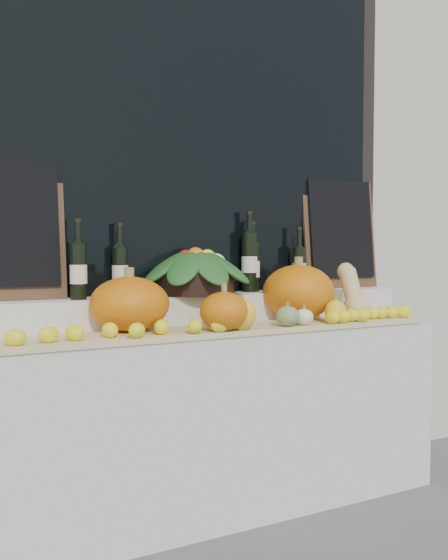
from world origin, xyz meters
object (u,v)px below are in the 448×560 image
Objects in this scene: butternut_squash at (353,295)px; wine_bottle_tall at (249,262)px; pumpkin_left at (130,304)px; pumpkin_right at (298,292)px; produce_bowl at (196,271)px.

butternut_squash is 0.68× the size of wine_bottle_tall.
pumpkin_right is at bearing 1.07° from pumpkin_left.
wine_bottle_tall is at bearing 130.05° from pumpkin_right.
wine_bottle_tall reaches higher than butternut_squash.
pumpkin_right is 1.27× the size of butternut_squash.
wine_bottle_tall is at bearing 145.21° from butternut_squash.
pumpkin_left is at bearing -178.93° from pumpkin_right.
produce_bowl reaches higher than butternut_squash.
pumpkin_left is at bearing 175.81° from butternut_squash.
pumpkin_left is 1.21× the size of butternut_squash.
pumpkin_left is at bearing -155.73° from produce_bowl.
pumpkin_right is 0.54m from produce_bowl.
pumpkin_right is 0.62× the size of produce_bowl.
pumpkin_left is 0.47m from produce_bowl.
produce_bowl is at bearing -174.13° from wine_bottle_tall.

